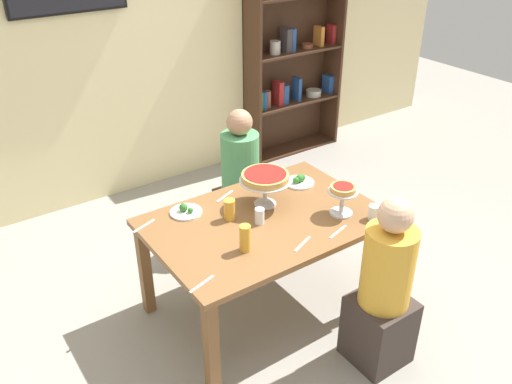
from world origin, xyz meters
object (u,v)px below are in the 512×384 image
beer_glass_amber_short (230,210)px  cutlery_knife_near (202,284)px  cutlery_fork_near (338,232)px  cutlery_knife_far (144,226)px  personal_pizza_stand (343,194)px  bookshelf (293,47)px  diner_near_right (383,296)px  beer_glass_amber_tall (245,238)px  diner_far_right (241,187)px  cutlery_fork_far (302,244)px  water_glass_clear_near (374,212)px  cutlery_spare_fork (225,196)px  water_glass_clear_far (260,216)px  deep_dish_pizza_stand (265,179)px  salad_plate_near_diner (186,211)px  salad_plate_far_diner (299,181)px  dining_table (265,230)px

beer_glass_amber_short → cutlery_knife_near: bearing=-135.2°
cutlery_fork_near → cutlery_knife_far: same height
personal_pizza_stand → cutlery_knife_far: bearing=152.2°
bookshelf → cutlery_knife_far: size_ratio=12.29×
diner_near_right → personal_pizza_stand: 0.68m
personal_pizza_stand → beer_glass_amber_tall: size_ratio=1.23×
diner_far_right → cutlery_fork_far: size_ratio=6.39×
bookshelf → cutlery_fork_far: 2.99m
water_glass_clear_near → beer_glass_amber_tall: bearing=168.1°
water_glass_clear_near → cutlery_knife_far: water_glass_clear_near is taller
diner_far_right → cutlery_spare_fork: bearing=-43.4°
water_glass_clear_far → bookshelf: bearing=47.8°
cutlery_fork_far → personal_pizza_stand: bearing=-5.2°
bookshelf → deep_dish_pizza_stand: (-1.69, -1.87, -0.22)m
diner_near_right → diner_far_right: bearing=-1.1°
cutlery_spare_fork → salad_plate_near_diner: bearing=-15.9°
salad_plate_far_diner → cutlery_fork_near: salad_plate_far_diner is taller
diner_near_right → personal_pizza_stand: diner_near_right is taller
salad_plate_near_diner → cutlery_fork_far: (0.40, -0.71, -0.01)m
diner_near_right → cutlery_spare_fork: diner_near_right is taller
salad_plate_near_diner → water_glass_clear_far: bearing=-48.8°
salad_plate_near_diner → salad_plate_far_diner: (0.86, -0.11, 0.00)m
bookshelf → diner_far_right: (-1.45, -1.20, -0.66)m
diner_far_right → deep_dish_pizza_stand: 0.84m
cutlery_knife_near → diner_near_right: bearing=-40.2°
personal_pizza_stand → cutlery_knife_near: (-1.10, -0.11, -0.14)m
dining_table → beer_glass_amber_tall: bearing=-144.0°
beer_glass_amber_tall → water_glass_clear_near: (0.86, -0.18, -0.04)m
beer_glass_amber_tall → cutlery_fork_near: (0.57, -0.17, -0.08)m
bookshelf → personal_pizza_stand: size_ratio=10.71×
personal_pizza_stand → cutlery_fork_near: personal_pizza_stand is taller
cutlery_fork_near → cutlery_knife_near: size_ratio=1.00×
diner_near_right → cutlery_fork_far: size_ratio=6.39×
beer_glass_amber_tall → cutlery_knife_near: size_ratio=0.94×
diner_far_right → cutlery_spare_fork: size_ratio=6.39×
bookshelf → cutlery_fork_near: bookshelf is taller
cutlery_fork_far → diner_near_right: bearing=-76.3°
dining_table → cutlery_spare_fork: cutlery_spare_fork is taller
dining_table → personal_pizza_stand: 0.55m
beer_glass_amber_short → cutlery_spare_fork: size_ratio=0.77×
diner_near_right → cutlery_fork_near: size_ratio=6.39×
dining_table → diner_near_right: bearing=-67.9°
salad_plate_near_diner → beer_glass_amber_tall: 0.57m
diner_near_right → cutlery_fork_far: diner_near_right is taller
salad_plate_near_diner → salad_plate_far_diner: size_ratio=0.99×
salad_plate_near_diner → dining_table: bearing=-42.3°
beer_glass_amber_tall → water_glass_clear_near: size_ratio=1.73×
deep_dish_pizza_stand → salad_plate_near_diner: size_ratio=1.63×
cutlery_spare_fork → water_glass_clear_near: bearing=106.4°
deep_dish_pizza_stand → beer_glass_amber_tall: 0.55m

